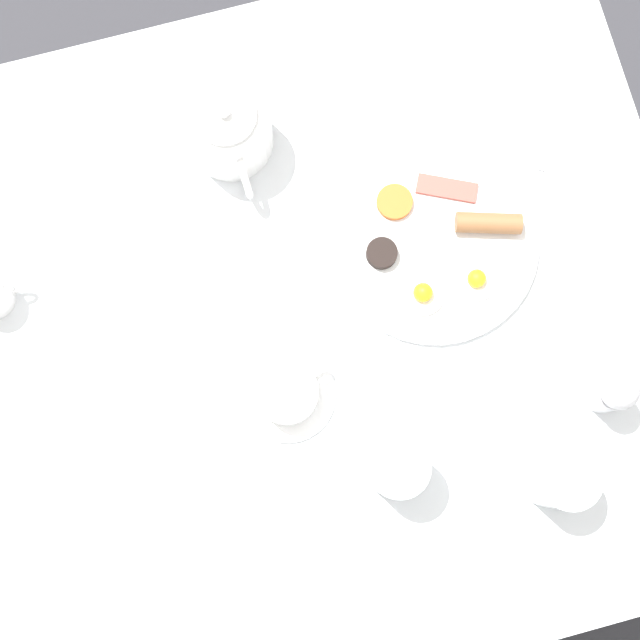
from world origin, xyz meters
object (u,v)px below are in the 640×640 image
at_px(salt_grinder, 613,392).
at_px(water_glass_short, 396,468).
at_px(breakfast_plate, 436,242).
at_px(teapot_near, 229,130).
at_px(water_glass_tall, 559,479).
at_px(fork_by_plate, 393,575).
at_px(teacup_with_saucer_left, 287,393).
at_px(knife_by_plate, 554,112).

bearing_deg(salt_grinder, water_glass_short, -175.95).
distance_m(breakfast_plate, water_glass_short, 0.34).
bearing_deg(teapot_near, water_glass_tall, -155.70).
bearing_deg(water_glass_short, water_glass_tall, -18.65).
height_order(breakfast_plate, fork_by_plate, breakfast_plate).
relative_size(teacup_with_saucer_left, fork_by_plate, 0.81).
xyz_separation_m(breakfast_plate, fork_by_plate, (-0.19, -0.44, -0.01)).
bearing_deg(salt_grinder, fork_by_plate, -155.05).
bearing_deg(fork_by_plate, teacup_with_saucer_left, 105.58).
xyz_separation_m(breakfast_plate, teapot_near, (-0.25, 0.23, 0.04)).
relative_size(teapot_near, water_glass_tall, 1.75).
relative_size(breakfast_plate, fork_by_plate, 1.81).
bearing_deg(teacup_with_saucer_left, fork_by_plate, -74.42).
xyz_separation_m(teacup_with_saucer_left, water_glass_tall, (0.33, -0.21, 0.04)).
height_order(teacup_with_saucer_left, salt_grinder, salt_grinder).
bearing_deg(fork_by_plate, water_glass_short, 74.61).
xyz_separation_m(breakfast_plate, salt_grinder, (0.17, -0.28, 0.05)).
distance_m(water_glass_short, fork_by_plate, 0.16).
height_order(water_glass_tall, water_glass_short, water_glass_tall).
bearing_deg(salt_grinder, teacup_with_saucer_left, 164.98).
xyz_separation_m(water_glass_short, knife_by_plate, (0.38, 0.45, -0.05)).
xyz_separation_m(water_glass_tall, fork_by_plate, (-0.25, -0.07, -0.06)).
bearing_deg(teacup_with_saucer_left, water_glass_tall, -32.64).
height_order(teacup_with_saucer_left, water_glass_tall, water_glass_tall).
bearing_deg(knife_by_plate, water_glass_short, -130.21).
relative_size(teapot_near, water_glass_short, 1.92).
bearing_deg(breakfast_plate, knife_by_plate, 32.93).
bearing_deg(water_glass_tall, teacup_with_saucer_left, 147.36).
distance_m(teapot_near, water_glass_tall, 0.68).
relative_size(teapot_near, knife_by_plate, 1.26).
relative_size(water_glass_tall, fork_by_plate, 0.72).
xyz_separation_m(water_glass_tall, salt_grinder, (0.11, 0.09, -0.00)).
bearing_deg(teapot_near, water_glass_short, -172.15).
distance_m(breakfast_plate, teapot_near, 0.34).
bearing_deg(breakfast_plate, water_glass_tall, -80.86).
height_order(teapot_near, water_glass_tall, teapot_near).
distance_m(teacup_with_saucer_left, knife_by_plate, 0.59).
xyz_separation_m(teacup_with_saucer_left, fork_by_plate, (0.08, -0.28, -0.02)).
bearing_deg(knife_by_plate, teacup_with_saucer_left, -148.01).
height_order(teapot_near, water_glass_short, teapot_near).
bearing_deg(fork_by_plate, salt_grinder, 24.95).
relative_size(breakfast_plate, teapot_near, 1.44).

